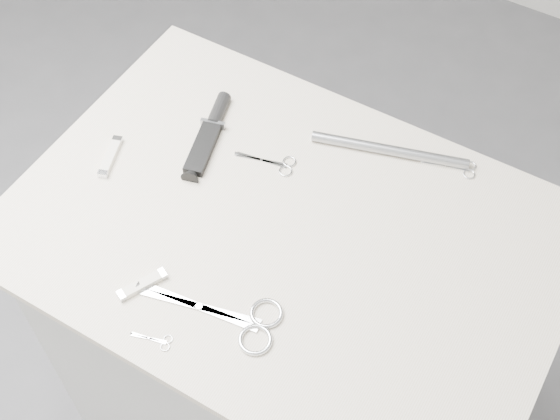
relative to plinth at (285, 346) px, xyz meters
The scene contains 11 objects.
ground 0.46m from the plinth, ahead, with size 4.00×4.00×0.01m, color slate.
plinth is the anchor object (origin of this frame).
display_board 0.46m from the plinth, ahead, with size 1.00×0.70×0.02m, color beige.
large_shears 0.51m from the plinth, 83.50° to the right, with size 0.25×0.11×0.01m.
embroidery_scissors_a 0.50m from the plinth, 127.68° to the left, with size 0.12×0.06×0.00m.
embroidery_scissors_b 0.59m from the plinth, 54.35° to the left, with size 0.10×0.06×0.00m.
tiny_scissors 0.56m from the plinth, 103.80° to the right, with size 0.07×0.04×0.00m.
sheathed_knife 0.55m from the plinth, 153.12° to the left, with size 0.09×0.21×0.03m.
pocket_knife_a 0.55m from the plinth, 124.46° to the right, with size 0.06×0.09×0.01m.
pocket_knife_b 0.61m from the plinth, behind, with size 0.05×0.10×0.01m.
metal_rail 0.55m from the plinth, 72.98° to the left, with size 0.02×0.02×0.31m, color gray.
Camera 1 is at (0.40, -0.69, 2.08)m, focal length 50.00 mm.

